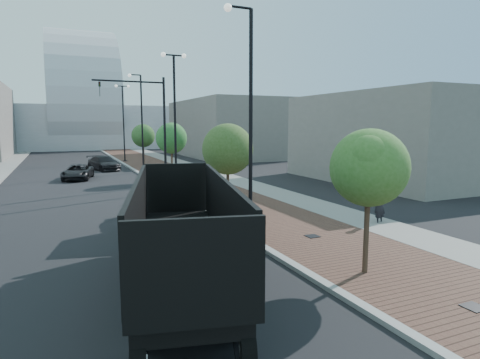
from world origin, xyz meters
name	(u,v)px	position (x,y,z in m)	size (l,w,h in m)	color
ground	(438,355)	(0.00, 0.00, 0.00)	(220.00, 220.00, 0.00)	black
sidewalk	(160,165)	(3.50, 40.00, 0.06)	(7.00, 140.00, 0.12)	#4C2D23
concrete_strip	(183,164)	(6.20, 40.00, 0.07)	(2.40, 140.00, 0.13)	slate
curb	(128,166)	(0.00, 40.00, 0.07)	(0.30, 140.00, 0.14)	gray
dump_truck	(178,216)	(-2.94, 8.59, 1.32)	(5.20, 13.47, 3.12)	black
white_sedan	(156,208)	(-2.66, 13.59, 0.66)	(1.40, 4.01, 1.32)	silver
dark_car_mid	(78,172)	(-5.38, 31.13, 0.62)	(2.05, 4.44, 1.23)	black
dark_car_far	(104,163)	(-2.68, 37.59, 0.69)	(1.94, 4.78, 1.39)	black
pedestrian	(379,203)	(6.52, 8.80, 0.99)	(0.73, 0.48, 1.99)	black
streetlight_1	(248,130)	(0.49, 10.00, 4.34)	(1.44, 0.56, 9.21)	black
streetlight_2	(175,121)	(0.60, 22.00, 4.82)	(1.72, 0.56, 9.28)	black
streetlight_3	(141,127)	(0.49, 34.00, 4.34)	(1.44, 0.56, 9.21)	black
streetlight_4	(124,122)	(0.60, 46.00, 4.82)	(1.72, 0.56, 9.28)	black
traffic_mast	(152,119)	(-0.30, 25.00, 4.98)	(5.09, 0.20, 8.00)	black
tree_0	(370,168)	(1.65, 4.02, 3.29)	(2.35, 2.29, 4.45)	#382619
tree_1	(228,149)	(1.65, 15.02, 3.24)	(2.75, 2.75, 4.62)	#382619
tree_2	(172,138)	(1.65, 27.02, 3.46)	(2.52, 2.49, 4.72)	#382619
tree_3	(144,136)	(1.65, 39.02, 3.37)	(2.49, 2.46, 4.61)	#382619
convention_center	(83,117)	(-2.00, 85.00, 6.00)	(50.00, 30.00, 50.00)	#A5A9AF
commercial_block_ne	(229,128)	(16.00, 50.00, 4.00)	(12.00, 22.00, 8.00)	#67635D
commercial_block_e	(392,138)	(18.00, 20.00, 3.50)	(10.00, 16.00, 7.00)	slate
utility_cover_0	(474,307)	(2.40, 1.00, 0.13)	(0.50, 0.50, 0.02)	black
utility_cover_1	(312,236)	(2.40, 8.00, 0.13)	(0.50, 0.50, 0.02)	black
utility_cover_2	(216,194)	(2.40, 19.00, 0.13)	(0.50, 0.50, 0.02)	black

